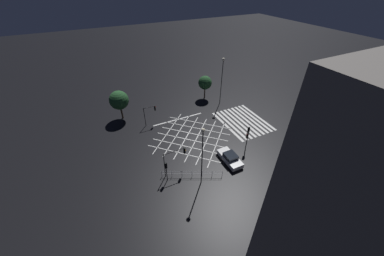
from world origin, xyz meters
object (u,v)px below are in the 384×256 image
Objects in this scene: street_tree_near at (119,100)px; street_tree_far at (205,83)px; traffic_light_nw_cross at (176,156)px; traffic_light_sw_main at (248,133)px; traffic_light_ne_cross at (151,111)px; traffic_light_nw_main at (166,168)px; street_lamp_west at (202,147)px; street_lamp_far at (299,141)px; waiting_car at (230,158)px; street_lamp_east at (222,71)px; traffic_light_sw_cross at (247,138)px.

street_tree_near reaches higher than street_tree_far.
street_tree_near is at bearing 90.83° from street_tree_far.
street_tree_far is at bearing -89.17° from street_tree_near.
traffic_light_nw_cross is 17.87m from street_tree_near.
traffic_light_sw_main reaches higher than traffic_light_ne_cross.
street_lamp_west is at bearing -121.74° from traffic_light_nw_main.
traffic_light_nw_main is 6.13m from street_lamp_west.
street_lamp_far reaches higher than traffic_light_ne_cross.
traffic_light_nw_cross is 1.99m from traffic_light_nw_main.
waiting_car is at bearing -10.65° from traffic_light_nw_cross.
street_lamp_far is (-21.27, 2.48, -1.00)m from street_lamp_east.
traffic_light_sw_main is 11.95m from traffic_light_nw_cross.
street_lamp_west is at bearing 150.05° from street_tree_far.
street_lamp_far is (-4.08, -11.26, -0.05)m from street_lamp_west.
traffic_light_sw_main is 0.82× the size of street_tree_far.
street_lamp_east is at bearing -107.16° from traffic_light_sw_cross.
street_lamp_far is at bearing 173.34° from street_lamp_east.
street_lamp_far reaches higher than street_tree_near.
traffic_light_nw_cross is at bearing 131.24° from street_lamp_east.
traffic_light_ne_cross is 1.19× the size of traffic_light_nw_main.
street_tree_far reaches higher than traffic_light_ne_cross.
traffic_light_ne_cross is 16.57m from street_lamp_west.
street_lamp_far reaches higher than traffic_light_sw_cross.
street_tree_near is at bearing 42.15° from traffic_light_sw_main.
street_lamp_west reaches higher than traffic_light_nw_main.
street_lamp_west is 21.60m from street_tree_near.
traffic_light_nw_main is at bearing 58.26° from street_lamp_west.
street_lamp_west is at bearing -163.10° from street_tree_near.
street_lamp_far is 25.04m from street_tree_far.
street_lamp_west reaches higher than street_lamp_far.
street_tree_far is 1.15× the size of waiting_car.
traffic_light_nw_cross is 0.42× the size of street_lamp_east.
street_lamp_east is 1.09× the size of street_lamp_west.
street_tree_far is at bearing -7.42° from traffic_light_sw_main.
street_tree_far is at bearing 18.91° from traffic_light_ne_cross.
traffic_light_nw_cross is (0.17, 11.95, 0.13)m from traffic_light_sw_main.
traffic_light_sw_main is at bearing -71.34° from waiting_car.
traffic_light_ne_cross is at bearing 6.23° from street_lamp_west.
street_lamp_east is at bearing -38.64° from street_lamp_west.
traffic_light_nw_main is at bearing -157.80° from traffic_light_nw_cross.
street_lamp_west is at bearing 15.57° from traffic_light_sw_cross.
street_lamp_east is (14.62, -4.51, 4.75)m from traffic_light_sw_cross.
traffic_light_ne_cross is at bearing 93.99° from street_lamp_east.
street_tree_near reaches higher than traffic_light_ne_cross.
traffic_light_sw_main is 1.10× the size of traffic_light_ne_cross.
street_lamp_west is at bearing 141.36° from street_lamp_east.
traffic_light_nw_main is at bearing -99.19° from traffic_light_ne_cross.
waiting_car is at bearing 161.90° from street_tree_far.
street_tree_near is at bearing 80.45° from street_lamp_east.
street_tree_far is (18.36, -15.96, 1.33)m from traffic_light_nw_main.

